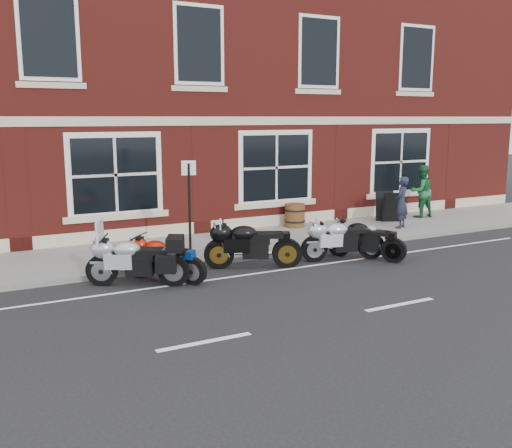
# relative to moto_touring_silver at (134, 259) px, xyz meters

# --- Properties ---
(ground) EXTENTS (80.00, 80.00, 0.00)m
(ground) POSITION_rel_moto_touring_silver_xyz_m (4.13, -0.55, -0.58)
(ground) COLOR black
(ground) RESTS_ON ground
(sidewalk) EXTENTS (30.00, 3.00, 0.12)m
(sidewalk) POSITION_rel_moto_touring_silver_xyz_m (4.13, 2.45, -0.52)
(sidewalk) COLOR slate
(sidewalk) RESTS_ON ground
(kerb) EXTENTS (30.00, 0.16, 0.12)m
(kerb) POSITION_rel_moto_touring_silver_xyz_m (4.13, 0.87, -0.52)
(kerb) COLOR slate
(kerb) RESTS_ON ground
(pub_building) EXTENTS (24.00, 12.00, 12.00)m
(pub_building) POSITION_rel_moto_touring_silver_xyz_m (4.13, 9.95, 5.42)
(pub_building) COLOR maroon
(pub_building) RESTS_ON ground
(moto_touring_silver) EXTENTS (1.99, 1.15, 1.44)m
(moto_touring_silver) POSITION_rel_moto_touring_silver_xyz_m (0.00, 0.00, 0.00)
(moto_touring_silver) COLOR black
(moto_touring_silver) RESTS_ON ground
(moto_sport_red) EXTENTS (1.36, 1.64, 0.90)m
(moto_sport_red) POSITION_rel_moto_touring_silver_xyz_m (0.66, 0.07, -0.07)
(moto_sport_red) COLOR black
(moto_sport_red) RESTS_ON ground
(moto_sport_black) EXTENTS (2.16, 1.10, 1.04)m
(moto_sport_black) POSITION_rel_moto_touring_silver_xyz_m (2.82, 0.15, 0.01)
(moto_sport_black) COLOR black
(moto_sport_black) RESTS_ON ground
(moto_sport_silver) EXTENTS (2.11, 0.71, 0.97)m
(moto_sport_silver) POSITION_rel_moto_touring_silver_xyz_m (5.14, -0.21, -0.03)
(moto_sport_silver) COLOR black
(moto_sport_silver) RESTS_ON ground
(moto_naked_black) EXTENTS (1.22, 1.78, 0.92)m
(moto_naked_black) POSITION_rel_moto_touring_silver_xyz_m (5.75, -0.37, -0.06)
(moto_naked_black) COLOR black
(moto_naked_black) RESTS_ON ground
(pedestrian_left) EXTENTS (0.70, 0.64, 1.60)m
(pedestrian_left) POSITION_rel_moto_touring_silver_xyz_m (8.92, 1.90, 0.33)
(pedestrian_left) COLOR #1A1F2F
(pedestrian_left) RESTS_ON sidewalk
(pedestrian_right) EXTENTS (0.94, 0.77, 1.79)m
(pedestrian_right) POSITION_rel_moto_touring_silver_xyz_m (10.85, 3.09, 0.43)
(pedestrian_right) COLOR #1A5B2F
(pedestrian_right) RESTS_ON sidewalk
(a_board_sign) EXTENTS (0.71, 0.60, 0.99)m
(a_board_sign) POSITION_rel_moto_touring_silver_xyz_m (9.30, 2.94, 0.03)
(a_board_sign) COLOR black
(a_board_sign) RESTS_ON sidewalk
(barrel_planter) EXTENTS (0.65, 0.65, 0.72)m
(barrel_planter) POSITION_rel_moto_touring_silver_xyz_m (6.09, 3.56, -0.10)
(barrel_planter) COLOR #4C3514
(barrel_planter) RESTS_ON sidewalk
(parking_sign) EXTENTS (0.34, 0.09, 2.40)m
(parking_sign) POSITION_rel_moto_touring_silver_xyz_m (1.63, 1.00, 0.92)
(parking_sign) COLOR black
(parking_sign) RESTS_ON sidewalk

